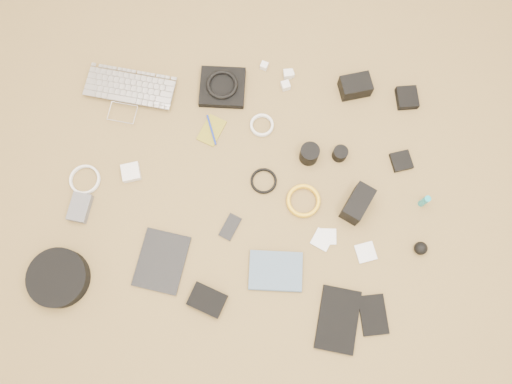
# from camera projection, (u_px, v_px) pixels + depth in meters

# --- Properties ---
(laptop) EXTENTS (0.39, 0.28, 0.03)m
(laptop) POSITION_uv_depth(u_px,v_px,m) (127.00, 99.00, 2.06)
(laptop) COLOR #B6B7BB
(laptop) RESTS_ON ground
(headphone_pouch) EXTENTS (0.20, 0.19, 0.03)m
(headphone_pouch) POSITION_uv_depth(u_px,v_px,m) (222.00, 87.00, 2.07)
(headphone_pouch) COLOR black
(headphone_pouch) RESTS_ON ground
(headphones) EXTENTS (0.17, 0.17, 0.02)m
(headphones) POSITION_uv_depth(u_px,v_px,m) (222.00, 85.00, 2.04)
(headphones) COLOR black
(headphones) RESTS_ON headphone_pouch
(charger_a) EXTENTS (0.04, 0.04, 0.03)m
(charger_a) POSITION_uv_depth(u_px,v_px,m) (264.00, 66.00, 2.10)
(charger_a) COLOR silver
(charger_a) RESTS_ON ground
(charger_b) EXTENTS (0.04, 0.04, 0.03)m
(charger_b) POSITION_uv_depth(u_px,v_px,m) (288.00, 74.00, 2.08)
(charger_b) COLOR silver
(charger_b) RESTS_ON ground
(charger_c) EXTENTS (0.04, 0.04, 0.03)m
(charger_c) POSITION_uv_depth(u_px,v_px,m) (290.00, 74.00, 2.09)
(charger_c) COLOR silver
(charger_c) RESTS_ON ground
(charger_d) EXTENTS (0.04, 0.04, 0.03)m
(charger_d) POSITION_uv_depth(u_px,v_px,m) (286.00, 86.00, 2.07)
(charger_d) COLOR silver
(charger_d) RESTS_ON ground
(dslr_camera) EXTENTS (0.14, 0.12, 0.07)m
(dslr_camera) POSITION_uv_depth(u_px,v_px,m) (355.00, 86.00, 2.05)
(dslr_camera) COLOR black
(dslr_camera) RESTS_ON ground
(lens_pouch) EXTENTS (0.10, 0.11, 0.03)m
(lens_pouch) POSITION_uv_depth(u_px,v_px,m) (407.00, 98.00, 2.06)
(lens_pouch) COLOR black
(lens_pouch) RESTS_ON ground
(notebook_olive) EXTENTS (0.11, 0.14, 0.01)m
(notebook_olive) POSITION_uv_depth(u_px,v_px,m) (212.00, 130.00, 2.03)
(notebook_olive) COLOR olive
(notebook_olive) RESTS_ON ground
(pen_blue) EXTENTS (0.06, 0.13, 0.01)m
(pen_blue) POSITION_uv_depth(u_px,v_px,m) (211.00, 130.00, 2.03)
(pen_blue) COLOR #122595
(pen_blue) RESTS_ON notebook_olive
(cable_white_a) EXTENTS (0.12, 0.12, 0.01)m
(cable_white_a) POSITION_uv_depth(u_px,v_px,m) (262.00, 126.00, 2.04)
(cable_white_a) COLOR silver
(cable_white_a) RESTS_ON ground
(lens_a) EXTENTS (0.09, 0.09, 0.08)m
(lens_a) POSITION_uv_depth(u_px,v_px,m) (309.00, 154.00, 1.97)
(lens_a) COLOR black
(lens_a) RESTS_ON ground
(lens_b) EXTENTS (0.08, 0.08, 0.05)m
(lens_b) POSITION_uv_depth(u_px,v_px,m) (340.00, 154.00, 1.98)
(lens_b) COLOR black
(lens_b) RESTS_ON ground
(card_reader) EXTENTS (0.10, 0.10, 0.02)m
(card_reader) POSITION_uv_depth(u_px,v_px,m) (401.00, 161.00, 1.99)
(card_reader) COLOR black
(card_reader) RESTS_ON ground
(power_brick) EXTENTS (0.09, 0.09, 0.03)m
(power_brick) POSITION_uv_depth(u_px,v_px,m) (131.00, 172.00, 1.98)
(power_brick) COLOR silver
(power_brick) RESTS_ON ground
(cable_white_b) EXTENTS (0.15, 0.15, 0.01)m
(cable_white_b) POSITION_uv_depth(u_px,v_px,m) (85.00, 180.00, 1.98)
(cable_white_b) COLOR silver
(cable_white_b) RESTS_ON ground
(cable_black) EXTENTS (0.11, 0.11, 0.01)m
(cable_black) POSITION_uv_depth(u_px,v_px,m) (264.00, 181.00, 1.98)
(cable_black) COLOR black
(cable_black) RESTS_ON ground
(cable_yellow) EXTENTS (0.14, 0.14, 0.02)m
(cable_yellow) POSITION_uv_depth(u_px,v_px,m) (303.00, 201.00, 1.95)
(cable_yellow) COLOR gold
(cable_yellow) RESTS_ON ground
(flash) EXTENTS (0.13, 0.16, 0.10)m
(flash) POSITION_uv_depth(u_px,v_px,m) (357.00, 204.00, 1.91)
(flash) COLOR black
(flash) RESTS_ON ground
(lens_cleaner) EXTENTS (0.03, 0.03, 0.09)m
(lens_cleaner) POSITION_uv_depth(u_px,v_px,m) (424.00, 201.00, 1.92)
(lens_cleaner) COLOR teal
(lens_cleaner) RESTS_ON ground
(battery_charger) EXTENTS (0.08, 0.12, 0.03)m
(battery_charger) POSITION_uv_depth(u_px,v_px,m) (80.00, 208.00, 1.94)
(battery_charger) COLOR #525256
(battery_charger) RESTS_ON ground
(tablet) EXTENTS (0.20, 0.25, 0.01)m
(tablet) POSITION_uv_depth(u_px,v_px,m) (162.00, 261.00, 1.90)
(tablet) COLOR black
(tablet) RESTS_ON ground
(phone) EXTENTS (0.08, 0.11, 0.01)m
(phone) POSITION_uv_depth(u_px,v_px,m) (230.00, 227.00, 1.93)
(phone) COLOR black
(phone) RESTS_ON ground
(filter_case_left) EXTENTS (0.09, 0.09, 0.01)m
(filter_case_left) POSITION_uv_depth(u_px,v_px,m) (322.00, 240.00, 1.92)
(filter_case_left) COLOR silver
(filter_case_left) RESTS_ON ground
(filter_case_mid) EXTENTS (0.07, 0.07, 0.01)m
(filter_case_mid) POSITION_uv_depth(u_px,v_px,m) (328.00, 237.00, 1.92)
(filter_case_mid) COLOR silver
(filter_case_mid) RESTS_ON ground
(filter_case_right) EXTENTS (0.09, 0.09, 0.01)m
(filter_case_right) POSITION_uv_depth(u_px,v_px,m) (366.00, 252.00, 1.91)
(filter_case_right) COLOR silver
(filter_case_right) RESTS_ON ground
(air_blower) EXTENTS (0.06, 0.06, 0.05)m
(air_blower) POSITION_uv_depth(u_px,v_px,m) (421.00, 248.00, 1.89)
(air_blower) COLOR black
(air_blower) RESTS_ON ground
(headphone_case) EXTENTS (0.29, 0.29, 0.06)m
(headphone_case) POSITION_uv_depth(u_px,v_px,m) (59.00, 278.00, 1.86)
(headphone_case) COLOR black
(headphone_case) RESTS_ON ground
(drive_case) EXTENTS (0.15, 0.13, 0.03)m
(drive_case) POSITION_uv_depth(u_px,v_px,m) (207.00, 300.00, 1.85)
(drive_case) COLOR black
(drive_case) RESTS_ON ground
(paperback) EXTENTS (0.21, 0.16, 0.02)m
(paperback) POSITION_uv_depth(u_px,v_px,m) (275.00, 291.00, 1.87)
(paperback) COLOR #455D76
(paperback) RESTS_ON ground
(notebook_black_a) EXTENTS (0.16, 0.24, 0.02)m
(notebook_black_a) POSITION_uv_depth(u_px,v_px,m) (338.00, 320.00, 1.84)
(notebook_black_a) COLOR black
(notebook_black_a) RESTS_ON ground
(notebook_black_b) EXTENTS (0.13, 0.16, 0.01)m
(notebook_black_b) POSITION_uv_depth(u_px,v_px,m) (373.00, 315.00, 1.85)
(notebook_black_b) COLOR black
(notebook_black_b) RESTS_ON ground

